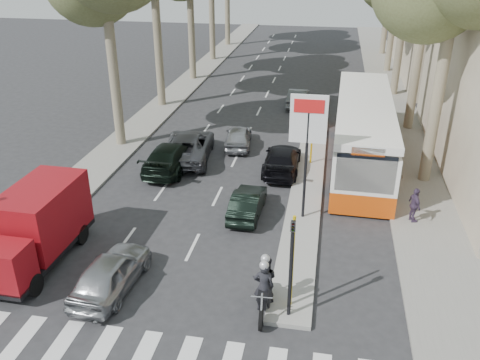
% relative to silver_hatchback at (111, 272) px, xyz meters
% --- Properties ---
extents(ground, '(120.00, 120.00, 0.00)m').
position_rel_silver_hatchback_xyz_m(ground, '(2.96, 1.08, -0.68)').
color(ground, '#28282B').
rests_on(ground, ground).
extents(sidewalk_right, '(3.20, 70.00, 0.12)m').
position_rel_silver_hatchback_xyz_m(sidewalk_right, '(11.56, 26.08, -0.62)').
color(sidewalk_right, gray).
rests_on(sidewalk_right, ground).
extents(median_left, '(2.40, 64.00, 0.12)m').
position_rel_silver_hatchback_xyz_m(median_left, '(-5.04, 29.08, -0.62)').
color(median_left, gray).
rests_on(median_left, ground).
extents(traffic_island, '(1.50, 26.00, 0.16)m').
position_rel_silver_hatchback_xyz_m(traffic_island, '(6.21, 12.08, -0.60)').
color(traffic_island, gray).
rests_on(traffic_island, ground).
extents(billboard, '(1.50, 12.10, 5.60)m').
position_rel_silver_hatchback_xyz_m(billboard, '(6.21, 6.07, 3.02)').
color(billboard, yellow).
rests_on(billboard, ground).
extents(traffic_light_island, '(0.16, 0.41, 3.60)m').
position_rel_silver_hatchback_xyz_m(traffic_light_island, '(6.21, -0.42, 1.80)').
color(traffic_light_island, black).
rests_on(traffic_light_island, ground).
extents(silver_hatchback, '(1.86, 4.10, 1.36)m').
position_rel_silver_hatchback_xyz_m(silver_hatchback, '(0.00, 0.00, 0.00)').
color(silver_hatchback, '#999CA0').
rests_on(silver_hatchback, ground).
extents(dark_hatchback, '(1.30, 3.56, 1.16)m').
position_rel_silver_hatchback_xyz_m(dark_hatchback, '(3.76, 6.08, -0.10)').
color(dark_hatchback, black).
rests_on(dark_hatchback, ground).
extents(queue_car_a, '(3.12, 5.66, 1.50)m').
position_rel_silver_hatchback_xyz_m(queue_car_a, '(-0.54, 11.79, 0.07)').
color(queue_car_a, '#45474C').
rests_on(queue_car_a, ground).
extents(queue_car_b, '(1.87, 4.51, 1.30)m').
position_rel_silver_hatchback_xyz_m(queue_car_b, '(4.76, 11.05, -0.03)').
color(queue_car_b, black).
rests_on(queue_car_b, ground).
extents(queue_car_c, '(1.88, 3.82, 1.25)m').
position_rel_silver_hatchback_xyz_m(queue_car_c, '(1.86, 14.08, -0.06)').
color(queue_car_c, '#9C9DA3').
rests_on(queue_car_c, ground).
extents(queue_car_d, '(1.44, 3.88, 1.27)m').
position_rel_silver_hatchback_xyz_m(queue_car_d, '(4.68, 22.81, -0.05)').
color(queue_car_d, '#515559').
rests_on(queue_car_d, ground).
extents(queue_car_e, '(2.20, 5.02, 1.43)m').
position_rel_silver_hatchback_xyz_m(queue_car_e, '(-1.04, 10.26, 0.03)').
color(queue_car_e, black).
rests_on(queue_car_e, ground).
extents(red_truck, '(2.13, 5.37, 2.85)m').
position_rel_silver_hatchback_xyz_m(red_truck, '(-3.34, 1.17, 0.82)').
color(red_truck, black).
rests_on(red_truck, ground).
extents(city_bus, '(3.13, 13.10, 3.44)m').
position_rel_silver_hatchback_xyz_m(city_bus, '(8.85, 13.09, 1.13)').
color(city_bus, '#D0470B').
rests_on(city_bus, ground).
extents(motorcycle, '(0.85, 2.33, 1.98)m').
position_rel_silver_hatchback_xyz_m(motorcycle, '(5.35, -0.01, 0.22)').
color(motorcycle, black).
rests_on(motorcycle, ground).
extents(pedestrian_near, '(0.71, 1.00, 1.55)m').
position_rel_silver_hatchback_xyz_m(pedestrian_near, '(10.87, 6.58, 0.21)').
color(pedestrian_near, '#483652').
rests_on(pedestrian_near, sidewalk_right).
extents(pedestrian_far, '(1.24, 0.71, 1.81)m').
position_rel_silver_hatchback_xyz_m(pedestrian_far, '(10.16, 9.54, 0.34)').
color(pedestrian_far, '#655C4C').
rests_on(pedestrian_far, sidewalk_right).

